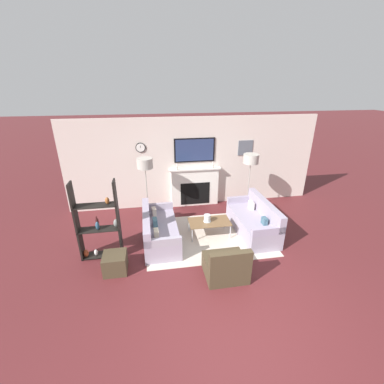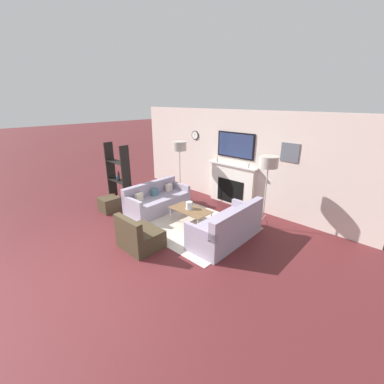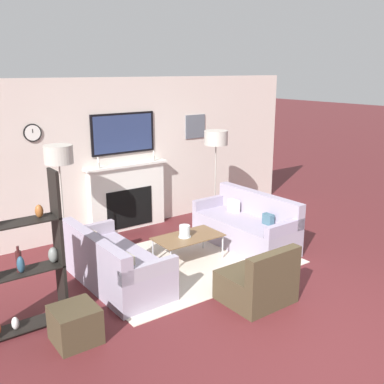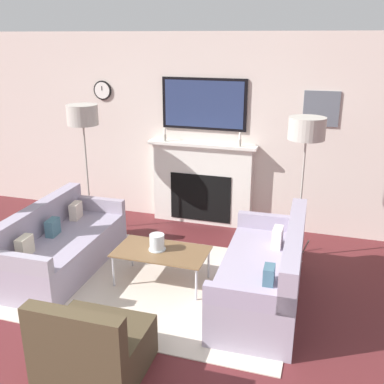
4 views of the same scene
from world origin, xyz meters
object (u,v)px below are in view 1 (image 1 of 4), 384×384
(armchair, at_px, (226,266))
(floor_lamp_right, at_px, (251,160))
(couch_left, at_px, (159,231))
(floor_lamp_left, at_px, (145,164))
(hurricane_candle, at_px, (207,219))
(ottoman, at_px, (115,263))
(shelf_unit, at_px, (99,224))
(couch_right, at_px, (254,222))
(coffee_table, at_px, (209,222))

(armchair, xyz_separation_m, floor_lamp_right, (1.41, 2.62, 1.36))
(couch_left, height_order, floor_lamp_left, floor_lamp_left)
(hurricane_candle, xyz_separation_m, floor_lamp_left, (-1.45, 1.08, 1.15))
(couch_left, height_order, ottoman, couch_left)
(armchair, xyz_separation_m, floor_lamp_left, (-1.49, 2.62, 1.37))
(shelf_unit, bearing_deg, floor_lamp_right, 21.15)
(couch_right, xyz_separation_m, shelf_unit, (-3.69, -0.39, 0.50))
(floor_lamp_right, bearing_deg, couch_left, -156.92)
(couch_left, bearing_deg, floor_lamp_right, 23.08)
(couch_right, relative_size, coffee_table, 1.77)
(hurricane_candle, bearing_deg, coffee_table, -13.92)
(coffee_table, bearing_deg, couch_left, -178.05)
(armchair, bearing_deg, floor_lamp_right, 61.71)
(coffee_table, distance_m, ottoman, 2.42)
(couch_left, bearing_deg, hurricane_candle, 2.70)
(couch_left, height_order, armchair, couch_left)
(couch_right, xyz_separation_m, floor_lamp_right, (0.24, 1.13, 1.31))
(coffee_table, xyz_separation_m, ottoman, (-2.20, -1.00, -0.17))
(floor_lamp_left, height_order, shelf_unit, floor_lamp_left)
(coffee_table, height_order, floor_lamp_right, floor_lamp_right)
(coffee_table, height_order, shelf_unit, shelf_unit)
(hurricane_candle, height_order, floor_lamp_right, floor_lamp_right)
(couch_right, relative_size, floor_lamp_right, 1.03)
(shelf_unit, bearing_deg, couch_left, 16.94)
(floor_lamp_right, distance_m, shelf_unit, 4.29)
(shelf_unit, distance_m, ottoman, 0.90)
(floor_lamp_left, distance_m, shelf_unit, 2.01)
(armchair, distance_m, floor_lamp_left, 3.31)
(floor_lamp_right, bearing_deg, hurricane_candle, -143.44)
(couch_left, xyz_separation_m, floor_lamp_left, (-0.24, 1.13, 1.34))
(couch_left, bearing_deg, armchair, -49.88)
(couch_left, relative_size, shelf_unit, 1.02)
(armchair, relative_size, hurricane_candle, 4.29)
(hurricane_candle, relative_size, ottoman, 0.41)
(coffee_table, relative_size, ottoman, 2.21)
(ottoman, bearing_deg, floor_lamp_right, 30.21)
(couch_left, relative_size, floor_lamp_right, 1.02)
(couch_right, distance_m, ottoman, 3.49)
(armchair, height_order, floor_lamp_right, floor_lamp_right)
(shelf_unit, xyz_separation_m, ottoman, (0.34, -0.57, -0.60))
(couch_right, xyz_separation_m, armchair, (-1.17, -1.49, -0.05))
(couch_right, bearing_deg, armchair, -128.19)
(couch_left, distance_m, ottoman, 1.34)
(ottoman, bearing_deg, shelf_unit, 120.37)
(ottoman, bearing_deg, couch_right, 16.00)
(armchair, distance_m, shelf_unit, 2.80)
(coffee_table, xyz_separation_m, floor_lamp_right, (1.40, 1.09, 1.24))
(coffee_table, height_order, ottoman, ottoman)
(coffee_table, relative_size, floor_lamp_right, 0.58)
(floor_lamp_right, height_order, shelf_unit, shelf_unit)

